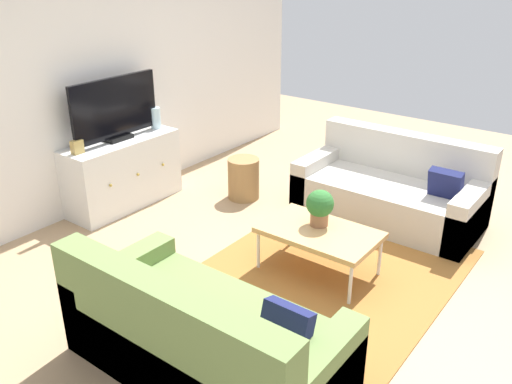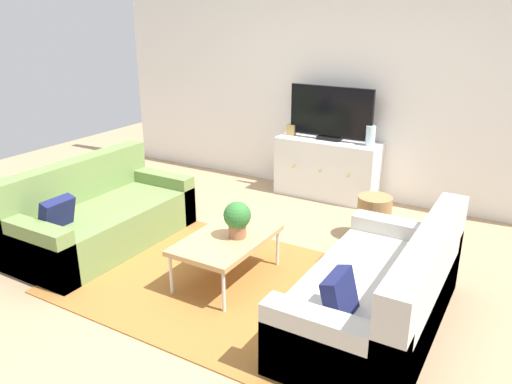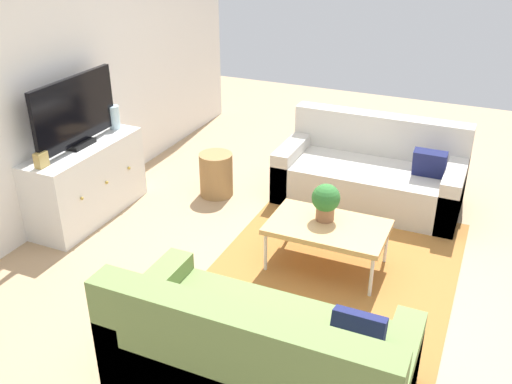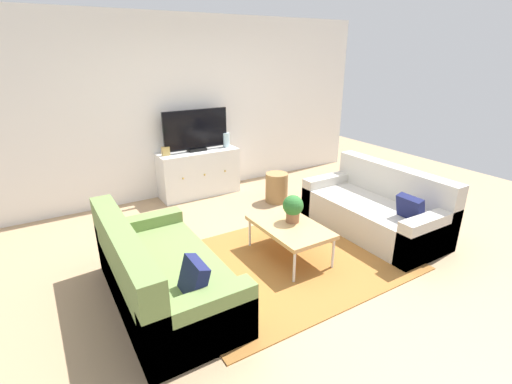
{
  "view_description": "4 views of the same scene",
  "coord_description": "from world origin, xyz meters",
  "px_view_note": "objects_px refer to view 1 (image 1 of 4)",
  "views": [
    {
      "loc": [
        -3.37,
        -2.01,
        2.48
      ],
      "look_at": [
        0.0,
        0.53,
        0.6
      ],
      "focal_mm": 38.05,
      "sensor_mm": 36.0,
      "label": 1
    },
    {
      "loc": [
        2.21,
        -3.24,
        2.19
      ],
      "look_at": [
        0.0,
        0.53,
        0.6
      ],
      "focal_mm": 35.23,
      "sensor_mm": 36.0,
      "label": 2
    },
    {
      "loc": [
        -3.79,
        -1.14,
        2.69
      ],
      "look_at": [
        0.0,
        0.53,
        0.6
      ],
      "focal_mm": 40.09,
      "sensor_mm": 36.0,
      "label": 3
    },
    {
      "loc": [
        -2.16,
        -3.0,
        2.19
      ],
      "look_at": [
        0.0,
        0.53,
        0.6
      ],
      "focal_mm": 26.02,
      "sensor_mm": 36.0,
      "label": 4
    }
  ],
  "objects_px": {
    "glass_vase": "(156,118)",
    "wicker_basket": "(244,179)",
    "tv_console": "(123,173)",
    "potted_plant": "(320,206)",
    "couch_right_side": "(392,191)",
    "flat_screen_tv": "(115,109)",
    "mantel_clock": "(77,147)",
    "coffee_table": "(319,233)",
    "couch_left_side": "(198,342)"
  },
  "relations": [
    {
      "from": "couch_right_side",
      "to": "mantel_clock",
      "type": "bearing_deg",
      "value": 129.41
    },
    {
      "from": "couch_right_side",
      "to": "wicker_basket",
      "type": "height_order",
      "value": "couch_right_side"
    },
    {
      "from": "potted_plant",
      "to": "mantel_clock",
      "type": "distance_m",
      "value": 2.39
    },
    {
      "from": "mantel_clock",
      "to": "wicker_basket",
      "type": "height_order",
      "value": "mantel_clock"
    },
    {
      "from": "couch_left_side",
      "to": "flat_screen_tv",
      "type": "relative_size",
      "value": 1.73
    },
    {
      "from": "couch_right_side",
      "to": "tv_console",
      "type": "distance_m",
      "value": 2.78
    },
    {
      "from": "flat_screen_tv",
      "to": "couch_right_side",
      "type": "bearing_deg",
      "value": -58.9
    },
    {
      "from": "flat_screen_tv",
      "to": "glass_vase",
      "type": "xyz_separation_m",
      "value": [
        0.51,
        -0.02,
        -0.2
      ]
    },
    {
      "from": "couch_right_side",
      "to": "mantel_clock",
      "type": "distance_m",
      "value": 3.12
    },
    {
      "from": "glass_vase",
      "to": "potted_plant",
      "type": "bearing_deg",
      "value": -98.93
    },
    {
      "from": "coffee_table",
      "to": "glass_vase",
      "type": "distance_m",
      "value": 2.42
    },
    {
      "from": "coffee_table",
      "to": "glass_vase",
      "type": "relative_size",
      "value": 4.15
    },
    {
      "from": "tv_console",
      "to": "potted_plant",
      "type": "bearing_deg",
      "value": -86.32
    },
    {
      "from": "glass_vase",
      "to": "flat_screen_tv",
      "type": "bearing_deg",
      "value": 177.74
    },
    {
      "from": "potted_plant",
      "to": "tv_console",
      "type": "height_order",
      "value": "tv_console"
    },
    {
      "from": "tv_console",
      "to": "wicker_basket",
      "type": "bearing_deg",
      "value": -45.53
    },
    {
      "from": "flat_screen_tv",
      "to": "coffee_table",
      "type": "bearing_deg",
      "value": -88.25
    },
    {
      "from": "couch_right_side",
      "to": "coffee_table",
      "type": "relative_size",
      "value": 1.87
    },
    {
      "from": "couch_right_side",
      "to": "flat_screen_tv",
      "type": "relative_size",
      "value": 1.73
    },
    {
      "from": "tv_console",
      "to": "couch_right_side",
      "type": "bearing_deg",
      "value": -58.69
    },
    {
      "from": "couch_left_side",
      "to": "mantel_clock",
      "type": "relative_size",
      "value": 13.63
    },
    {
      "from": "potted_plant",
      "to": "tv_console",
      "type": "bearing_deg",
      "value": 93.68
    },
    {
      "from": "mantel_clock",
      "to": "glass_vase",
      "type": "bearing_deg",
      "value": 0.0
    },
    {
      "from": "coffee_table",
      "to": "glass_vase",
      "type": "xyz_separation_m",
      "value": [
        0.43,
        2.34,
        0.47
      ]
    },
    {
      "from": "couch_right_side",
      "to": "glass_vase",
      "type": "distance_m",
      "value": 2.61
    },
    {
      "from": "couch_right_side",
      "to": "mantel_clock",
      "type": "height_order",
      "value": "mantel_clock"
    },
    {
      "from": "glass_vase",
      "to": "mantel_clock",
      "type": "height_order",
      "value": "glass_vase"
    },
    {
      "from": "couch_right_side",
      "to": "mantel_clock",
      "type": "xyz_separation_m",
      "value": [
        -1.95,
        2.37,
        0.52
      ]
    },
    {
      "from": "couch_left_side",
      "to": "mantel_clock",
      "type": "distance_m",
      "value": 2.6
    },
    {
      "from": "couch_right_side",
      "to": "flat_screen_tv",
      "type": "xyz_separation_m",
      "value": [
        -1.44,
        2.39,
        0.77
      ]
    },
    {
      "from": "couch_left_side",
      "to": "glass_vase",
      "type": "distance_m",
      "value": 3.12
    },
    {
      "from": "glass_vase",
      "to": "coffee_table",
      "type": "bearing_deg",
      "value": -100.52
    },
    {
      "from": "wicker_basket",
      "to": "glass_vase",
      "type": "bearing_deg",
      "value": 112.81
    },
    {
      "from": "wicker_basket",
      "to": "coffee_table",
      "type": "bearing_deg",
      "value": -119.56
    },
    {
      "from": "potted_plant",
      "to": "glass_vase",
      "type": "distance_m",
      "value": 2.33
    },
    {
      "from": "couch_left_side",
      "to": "mantel_clock",
      "type": "bearing_deg",
      "value": 68.66
    },
    {
      "from": "tv_console",
      "to": "glass_vase",
      "type": "distance_m",
      "value": 0.69
    },
    {
      "from": "flat_screen_tv",
      "to": "mantel_clock",
      "type": "relative_size",
      "value": 7.9
    },
    {
      "from": "coffee_table",
      "to": "tv_console",
      "type": "xyz_separation_m",
      "value": [
        -0.07,
        2.34,
        -0.01
      ]
    },
    {
      "from": "glass_vase",
      "to": "mantel_clock",
      "type": "xyz_separation_m",
      "value": [
        -1.01,
        0.0,
        -0.05
      ]
    },
    {
      "from": "tv_console",
      "to": "mantel_clock",
      "type": "xyz_separation_m",
      "value": [
        -0.51,
        0.0,
        0.43
      ]
    },
    {
      "from": "coffee_table",
      "to": "glass_vase",
      "type": "bearing_deg",
      "value": 79.48
    },
    {
      "from": "couch_right_side",
      "to": "coffee_table",
      "type": "distance_m",
      "value": 1.38
    },
    {
      "from": "glass_vase",
      "to": "mantel_clock",
      "type": "bearing_deg",
      "value": 180.0
    },
    {
      "from": "flat_screen_tv",
      "to": "wicker_basket",
      "type": "bearing_deg",
      "value": -46.16
    },
    {
      "from": "couch_left_side",
      "to": "mantel_clock",
      "type": "xyz_separation_m",
      "value": [
        0.93,
        2.37,
        0.52
      ]
    },
    {
      "from": "coffee_table",
      "to": "potted_plant",
      "type": "bearing_deg",
      "value": 34.72
    },
    {
      "from": "couch_right_side",
      "to": "wicker_basket",
      "type": "distance_m",
      "value": 1.57
    },
    {
      "from": "couch_left_side",
      "to": "couch_right_side",
      "type": "distance_m",
      "value": 2.88
    },
    {
      "from": "glass_vase",
      "to": "wicker_basket",
      "type": "height_order",
      "value": "glass_vase"
    }
  ]
}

